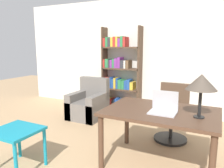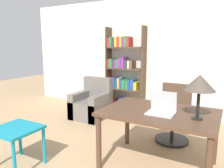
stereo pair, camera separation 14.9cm
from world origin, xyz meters
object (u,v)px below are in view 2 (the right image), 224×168
object	(u,v)px
laptop	(162,109)
table_lamp	(200,83)
office_chair	(174,116)
armchair	(92,105)
side_table_blue	(16,134)
desk	(159,118)
bookshelf	(123,75)

from	to	relation	value
laptop	table_lamp	distance (m)	0.55
office_chair	armchair	bearing A→B (deg)	170.30
side_table_blue	desk	bearing A→B (deg)	29.54
laptop	side_table_blue	world-z (taller)	laptop
desk	side_table_blue	distance (m)	1.87
laptop	table_lamp	bearing A→B (deg)	-0.86
desk	office_chair	bearing A→B (deg)	91.63
table_lamp	bookshelf	size ratio (longest dim) A/B	0.25
desk	armchair	distance (m)	2.33
office_chair	bookshelf	world-z (taller)	bookshelf
armchair	bookshelf	xyz separation A→B (m)	(0.34, 0.86, 0.60)
table_lamp	bookshelf	xyz separation A→B (m)	(-2.05, 2.21, -0.29)
laptop	side_table_blue	distance (m)	1.90
table_lamp	side_table_blue	bearing A→B (deg)	-158.29
armchair	bookshelf	world-z (taller)	bookshelf
desk	laptop	size ratio (longest dim) A/B	4.35
side_table_blue	armchair	xyz separation A→B (m)	(-0.31, 2.18, -0.17)
laptop	side_table_blue	bearing A→B (deg)	-153.35
laptop	table_lamp	xyz separation A→B (m)	(0.42, -0.01, 0.35)
table_lamp	armchair	size ratio (longest dim) A/B	0.59
laptop	armchair	xyz separation A→B (m)	(-1.97, 1.34, -0.54)
side_table_blue	armchair	distance (m)	2.21
desk	office_chair	size ratio (longest dim) A/B	1.50
laptop	bookshelf	world-z (taller)	bookshelf
office_chair	side_table_blue	distance (m)	2.44
armchair	bookshelf	distance (m)	1.10
table_lamp	office_chair	world-z (taller)	table_lamp
desk	bookshelf	size ratio (longest dim) A/B	0.70
bookshelf	armchair	bearing A→B (deg)	-111.38
laptop	armchair	bearing A→B (deg)	145.74
armchair	laptop	bearing A→B (deg)	-34.26
desk	bookshelf	world-z (taller)	bookshelf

